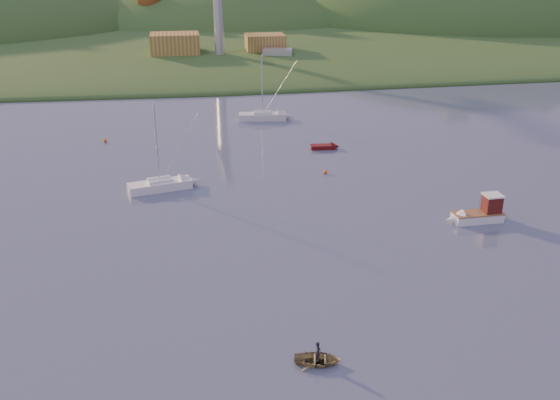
{
  "coord_description": "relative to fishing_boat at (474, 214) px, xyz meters",
  "views": [
    {
      "loc": [
        -6.7,
        -24.43,
        27.03
      ],
      "look_at": [
        2.27,
        32.89,
        2.69
      ],
      "focal_mm": 40.0,
      "sensor_mm": 36.0,
      "label": 1
    }
  ],
  "objects": [
    {
      "name": "far_shore",
      "position": [
        -22.18,
        199.59,
        -0.85
      ],
      "size": [
        620.0,
        220.0,
        1.5
      ],
      "primitive_type": "cube",
      "color": "#25491D",
      "rests_on": "ground"
    },
    {
      "name": "shore_slope",
      "position": [
        -22.18,
        134.59,
        -0.85
      ],
      "size": [
        640.0,
        150.0,
        7.0
      ],
      "primitive_type": "ellipsoid",
      "color": "#25491D",
      "rests_on": "ground"
    },
    {
      "name": "hill_center",
      "position": [
        -12.18,
        179.59,
        -0.85
      ],
      "size": [
        140.0,
        120.0,
        36.0
      ],
      "primitive_type": "ellipsoid",
      "color": "#25491D",
      "rests_on": "ground"
    },
    {
      "name": "hill_right",
      "position": [
        72.82,
        164.59,
        -0.85
      ],
      "size": [
        150.0,
        130.0,
        60.0
      ],
      "primitive_type": "ellipsoid",
      "color": "#25491D",
      "rests_on": "ground"
    },
    {
      "name": "hillside_trees",
      "position": [
        -22.18,
        154.59,
        -0.85
      ],
      "size": [
        280.0,
        50.0,
        32.0
      ],
      "primitive_type": null,
      "color": "#234117",
      "rests_on": "ground"
    },
    {
      "name": "wharf",
      "position": [
        -17.18,
        91.59,
        0.35
      ],
      "size": [
        42.0,
        16.0,
        2.4
      ],
      "primitive_type": "cube",
      "color": "slate",
      "rests_on": "ground"
    },
    {
      "name": "shed_west",
      "position": [
        -30.18,
        92.59,
        3.95
      ],
      "size": [
        11.0,
        8.0,
        4.8
      ],
      "primitive_type": "cube",
      "color": "olive",
      "rests_on": "wharf"
    },
    {
      "name": "shed_east",
      "position": [
        -9.18,
        93.59,
        3.55
      ],
      "size": [
        9.0,
        7.0,
        4.0
      ],
      "primitive_type": "cube",
      "color": "olive",
      "rests_on": "wharf"
    },
    {
      "name": "fishing_boat",
      "position": [
        0.0,
        0.0,
        0.0
      ],
      "size": [
        6.08,
        2.07,
        3.85
      ],
      "rotation": [
        0.0,
        0.0,
        3.17
      ],
      "color": "white",
      "rests_on": "ground"
    },
    {
      "name": "sailboat_near",
      "position": [
        -32.26,
        14.06,
        -0.17
      ],
      "size": [
        7.59,
        3.83,
        10.1
      ],
      "rotation": [
        0.0,
        0.0,
        0.24
      ],
      "color": "white",
      "rests_on": "ground"
    },
    {
      "name": "sailboat_far",
      "position": [
        -16.51,
        42.55,
        -0.16
      ],
      "size": [
        7.76,
        3.05,
        10.5
      ],
      "rotation": [
        0.0,
        0.0,
        -0.1
      ],
      "color": "silver",
      "rests_on": "ground"
    },
    {
      "name": "canoe",
      "position": [
        -20.86,
        -20.41,
        -0.52
      ],
      "size": [
        3.61,
        2.9,
        0.66
      ],
      "primitive_type": "imported",
      "rotation": [
        0.0,
        0.0,
        1.36
      ],
      "color": "olive",
      "rests_on": "ground"
    },
    {
      "name": "paddler",
      "position": [
        -20.86,
        -20.41,
        -0.1
      ],
      "size": [
        0.46,
        0.61,
        1.5
      ],
      "primitive_type": "imported",
      "rotation": [
        0.0,
        0.0,
        1.36
      ],
      "color": "black",
      "rests_on": "ground"
    },
    {
      "name": "red_tender",
      "position": [
        -9.35,
        26.13,
        -0.56
      ],
      "size": [
        4.09,
        1.6,
        1.37
      ],
      "rotation": [
        0.0,
        0.0,
        -0.06
      ],
      "color": "#4F0B0C",
      "rests_on": "ground"
    },
    {
      "name": "work_vessel",
      "position": [
        -7.18,
        87.59,
        0.57
      ],
      "size": [
        16.29,
        8.38,
        3.99
      ],
      "rotation": [
        0.0,
        0.0,
        -0.19
      ],
      "color": "slate",
      "rests_on": "ground"
    },
    {
      "name": "buoy_1",
      "position": [
        -12.02,
        16.32,
        -0.6
      ],
      "size": [
        0.5,
        0.5,
        0.5
      ],
      "primitive_type": "sphere",
      "color": "#FF590D",
      "rests_on": "ground"
    },
    {
      "name": "buoy_2",
      "position": [
        -40.5,
        34.02,
        -0.6
      ],
      "size": [
        0.5,
        0.5,
        0.5
      ],
      "primitive_type": "sphere",
      "color": "#FF590D",
      "rests_on": "ground"
    }
  ]
}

